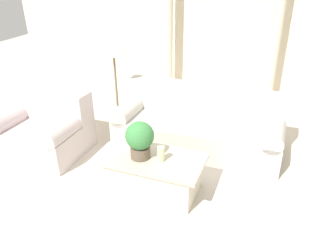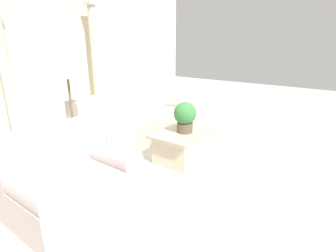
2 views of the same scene
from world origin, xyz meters
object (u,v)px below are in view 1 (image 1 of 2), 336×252
coffee_table (153,174)px  sofa_long (199,124)px  potted_plant (140,139)px  floor_lamp (114,53)px  loveseat (44,128)px

coffee_table → sofa_long: bearing=80.0°
coffee_table → potted_plant: potted_plant is taller
floor_lamp → coffee_table: bearing=-47.8°
coffee_table → floor_lamp: bearing=132.2°
loveseat → coffee_table: bearing=-10.4°
coffee_table → floor_lamp: floor_lamp is taller
sofa_long → loveseat: 2.27m
sofa_long → floor_lamp: size_ratio=1.59×
loveseat → floor_lamp: floor_lamp is taller
sofa_long → loveseat: same height
coffee_table → potted_plant: bearing=-165.8°
loveseat → potted_plant: size_ratio=2.69×
coffee_table → potted_plant: size_ratio=2.65×
sofa_long → coffee_table: 1.28m
sofa_long → coffee_table: (-0.22, -1.25, -0.11)m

